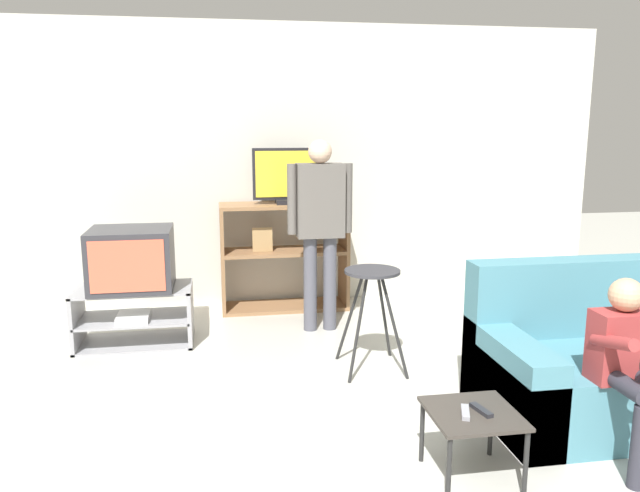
{
  "coord_description": "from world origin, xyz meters",
  "views": [
    {
      "loc": [
        -0.52,
        -1.77,
        1.71
      ],
      "look_at": [
        0.16,
        2.23,
        0.9
      ],
      "focal_mm": 35.0,
      "sensor_mm": 36.0,
      "label": 1
    }
  ],
  "objects_px": {
    "tv_stand": "(135,316)",
    "folding_stool": "(372,288)",
    "television_flat": "(288,177)",
    "couch": "(602,368)",
    "person_standing_adult": "(320,217)",
    "television_main": "(132,259)",
    "remote_control_white": "(465,412)",
    "media_shelf": "(284,255)",
    "snack_table": "(473,420)",
    "person_seated_child": "(631,358)",
    "remote_control_black": "(481,410)"
  },
  "relations": [
    {
      "from": "media_shelf",
      "to": "remote_control_white",
      "type": "relative_size",
      "value": 8.04
    },
    {
      "from": "tv_stand",
      "to": "remote_control_white",
      "type": "distance_m",
      "value": 2.87
    },
    {
      "from": "tv_stand",
      "to": "folding_stool",
      "type": "height_order",
      "value": "folding_stool"
    },
    {
      "from": "tv_stand",
      "to": "folding_stool",
      "type": "bearing_deg",
      "value": -25.24
    },
    {
      "from": "television_flat",
      "to": "couch",
      "type": "xyz_separation_m",
      "value": [
        1.57,
        -2.43,
        -0.93
      ]
    },
    {
      "from": "tv_stand",
      "to": "couch",
      "type": "distance_m",
      "value": 3.33
    },
    {
      "from": "person_standing_adult",
      "to": "tv_stand",
      "type": "bearing_deg",
      "value": -176.27
    },
    {
      "from": "couch",
      "to": "media_shelf",
      "type": "bearing_deg",
      "value": 123.26
    },
    {
      "from": "tv_stand",
      "to": "media_shelf",
      "type": "distance_m",
      "value": 1.49
    },
    {
      "from": "remote_control_white",
      "to": "person_seated_child",
      "type": "xyz_separation_m",
      "value": [
        0.87,
        0.03,
        0.21
      ]
    },
    {
      "from": "person_standing_adult",
      "to": "person_seated_child",
      "type": "bearing_deg",
      "value": -63.07
    },
    {
      "from": "television_main",
      "to": "snack_table",
      "type": "height_order",
      "value": "television_main"
    },
    {
      "from": "folding_stool",
      "to": "person_standing_adult",
      "type": "relative_size",
      "value": 0.46
    },
    {
      "from": "television_main",
      "to": "remote_control_white",
      "type": "xyz_separation_m",
      "value": [
        1.79,
        -2.24,
        -0.32
      ]
    },
    {
      "from": "snack_table",
      "to": "person_standing_adult",
      "type": "relative_size",
      "value": 0.27
    },
    {
      "from": "tv_stand",
      "to": "person_standing_adult",
      "type": "height_order",
      "value": "person_standing_adult"
    },
    {
      "from": "remote_control_black",
      "to": "tv_stand",
      "type": "bearing_deg",
      "value": 117.27
    },
    {
      "from": "snack_table",
      "to": "remote_control_white",
      "type": "xyz_separation_m",
      "value": [
        -0.05,
        -0.02,
        0.05
      ]
    },
    {
      "from": "remote_control_white",
      "to": "television_flat",
      "type": "bearing_deg",
      "value": 119.31
    },
    {
      "from": "remote_control_black",
      "to": "remote_control_white",
      "type": "xyz_separation_m",
      "value": [
        -0.08,
        -0.01,
        0.0
      ]
    },
    {
      "from": "couch",
      "to": "person_seated_child",
      "type": "distance_m",
      "value": 0.62
    },
    {
      "from": "television_main",
      "to": "television_flat",
      "type": "distance_m",
      "value": 1.58
    },
    {
      "from": "tv_stand",
      "to": "television_main",
      "type": "distance_m",
      "value": 0.46
    },
    {
      "from": "couch",
      "to": "person_seated_child",
      "type": "bearing_deg",
      "value": -112.07
    },
    {
      "from": "television_main",
      "to": "folding_stool",
      "type": "xyz_separation_m",
      "value": [
        1.69,
        -0.8,
        -0.09
      ]
    },
    {
      "from": "television_flat",
      "to": "folding_stool",
      "type": "bearing_deg",
      "value": -75.34
    },
    {
      "from": "folding_stool",
      "to": "person_standing_adult",
      "type": "xyz_separation_m",
      "value": [
        -0.21,
        0.9,
        0.36
      ]
    },
    {
      "from": "television_flat",
      "to": "remote_control_white",
      "type": "distance_m",
      "value": 3.13
    },
    {
      "from": "snack_table",
      "to": "tv_stand",
      "type": "bearing_deg",
      "value": 129.63
    },
    {
      "from": "television_flat",
      "to": "snack_table",
      "type": "xyz_separation_m",
      "value": [
        0.54,
        -2.95,
        -0.92
      ]
    },
    {
      "from": "folding_stool",
      "to": "media_shelf",
      "type": "bearing_deg",
      "value": 105.82
    },
    {
      "from": "tv_stand",
      "to": "snack_table",
      "type": "bearing_deg",
      "value": -50.37
    },
    {
      "from": "folding_stool",
      "to": "snack_table",
      "type": "relative_size",
      "value": 1.71
    },
    {
      "from": "television_flat",
      "to": "couch",
      "type": "relative_size",
      "value": 0.44
    },
    {
      "from": "tv_stand",
      "to": "couch",
      "type": "relative_size",
      "value": 0.62
    },
    {
      "from": "couch",
      "to": "remote_control_white",
      "type": "bearing_deg",
      "value": -153.35
    },
    {
      "from": "tv_stand",
      "to": "television_flat",
      "type": "relative_size",
      "value": 1.41
    },
    {
      "from": "tv_stand",
      "to": "television_flat",
      "type": "height_order",
      "value": "television_flat"
    },
    {
      "from": "media_shelf",
      "to": "snack_table",
      "type": "relative_size",
      "value": 2.75
    },
    {
      "from": "tv_stand",
      "to": "person_seated_child",
      "type": "relative_size",
      "value": 0.94
    },
    {
      "from": "remote_control_white",
      "to": "tv_stand",
      "type": "bearing_deg",
      "value": 148.5
    },
    {
      "from": "television_main",
      "to": "couch",
      "type": "xyz_separation_m",
      "value": [
        2.86,
        -1.7,
        -0.39
      ]
    },
    {
      "from": "snack_table",
      "to": "remote_control_white",
      "type": "relative_size",
      "value": 2.92
    },
    {
      "from": "television_main",
      "to": "remote_control_black",
      "type": "bearing_deg",
      "value": -49.98
    },
    {
      "from": "television_flat",
      "to": "media_shelf",
      "type": "bearing_deg",
      "value": 149.68
    },
    {
      "from": "television_flat",
      "to": "remote_control_black",
      "type": "bearing_deg",
      "value": -78.95
    },
    {
      "from": "folding_stool",
      "to": "snack_table",
      "type": "xyz_separation_m",
      "value": [
        0.14,
        -1.42,
        -0.28
      ]
    },
    {
      "from": "television_main",
      "to": "person_standing_adult",
      "type": "bearing_deg",
      "value": 3.82
    },
    {
      "from": "media_shelf",
      "to": "folding_stool",
      "type": "relative_size",
      "value": 1.61
    },
    {
      "from": "person_seated_child",
      "to": "folding_stool",
      "type": "bearing_deg",
      "value": 124.2
    }
  ]
}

